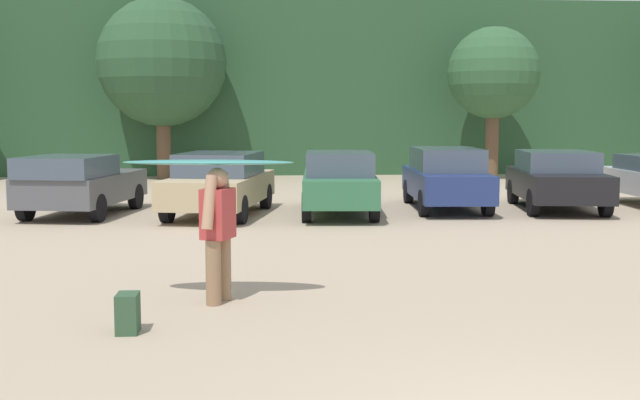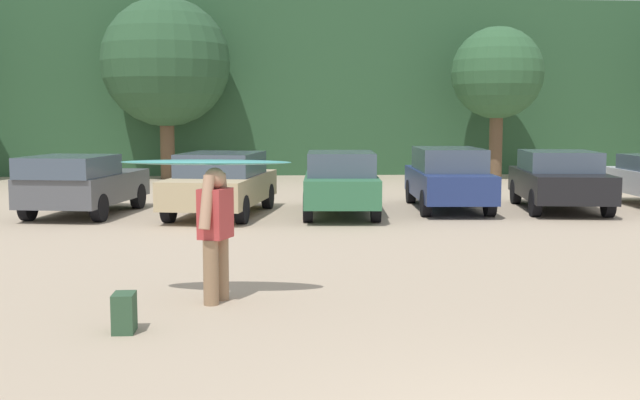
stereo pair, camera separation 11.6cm
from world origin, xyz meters
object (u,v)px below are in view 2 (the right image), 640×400
Objects in this scene: parked_car_tan at (221,182)px; person_adult at (216,227)px; parked_car_black at (559,179)px; parked_car_forest_green at (341,181)px; surfboard_teal at (206,162)px; backpack_dropped at (124,313)px; parked_car_dark_gray at (82,183)px; parked_car_navy at (448,177)px.

person_adult is at bearing -165.73° from parked_car_tan.
person_adult reaches higher than parked_car_black.
parked_car_tan is 9.10m from person_adult.
parked_car_forest_green is 2.08× the size of surfboard_teal.
parked_car_forest_green is 9.33m from surfboard_teal.
parked_car_black is (8.64, 0.46, -0.00)m from parked_car_tan.
backpack_dropped is at bearing 148.37° from parked_car_black.
person_adult is 1.84m from backpack_dropped.
parked_car_dark_gray is 1.86× the size of surfboard_teal.
parked_car_navy is at bearing 92.17° from parked_car_black.
backpack_dropped is at bearing 154.12° from parked_car_navy.
surfboard_teal reaches higher than person_adult.
parked_car_forest_green is 2.69× the size of person_adult.
parked_car_black is 14.26m from backpack_dropped.
person_adult reaches higher than parked_car_dark_gray.
parked_car_navy is at bearing -71.01° from parked_car_tan.
parked_car_dark_gray is 9.23m from parked_car_navy.
backpack_dropped is (-3.43, -10.40, -0.59)m from parked_car_forest_green.
parked_car_tan is at bearing -82.22° from parked_car_dark_gray.
parked_car_navy is (5.80, 0.77, 0.04)m from parked_car_tan.
parked_car_black is at bearing -75.48° from parked_car_tan.
parked_car_navy is 1.99× the size of surfboard_teal.
parked_car_dark_gray is at bearing 105.29° from backpack_dropped.
parked_car_dark_gray is 3.40m from parked_car_tan.
surfboard_teal reaches higher than parked_car_tan.
person_adult is at bearing 55.50° from backpack_dropped.
parked_car_tan is 10.49m from backpack_dropped.
surfboard_teal is at bearing 146.87° from parked_car_black.
parked_car_navy is 1.03× the size of parked_car_black.
parked_car_forest_green reaches higher than parked_car_dark_gray.
parked_car_black is (12.05, 0.32, 0.01)m from parked_car_dark_gray.
parked_car_forest_green is (2.93, -0.07, 0.01)m from parked_car_tan.
backpack_dropped is (-0.50, -10.47, -0.58)m from parked_car_tan.
person_adult is (3.85, -9.24, 0.20)m from parked_car_dark_gray.
parked_car_dark_gray is 2.41× the size of person_adult.
surfboard_teal is (-5.48, -9.74, 0.99)m from parked_car_navy.
parked_car_dark_gray is 9.51× the size of backpack_dropped.
parked_car_tan is 5.86m from parked_car_navy.
parked_car_black is 12.59m from person_adult.
parked_car_tan is at bearing 87.27° from backpack_dropped.
parked_car_dark_gray is 12.05m from parked_car_black.
person_adult is (-2.48, -9.02, 0.18)m from parked_car_forest_green.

